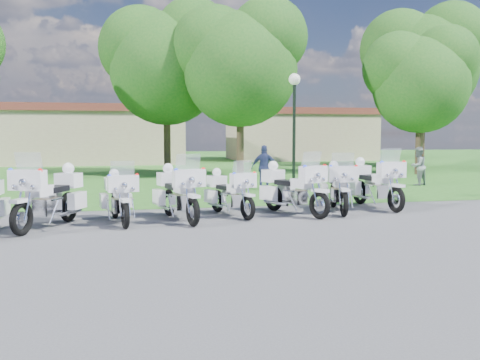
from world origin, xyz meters
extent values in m
plane|color=#4E4E53|center=(0.00, 0.00, 0.00)|extent=(100.00, 100.00, 0.00)
cube|color=#2E6720|center=(0.00, 27.00, 0.00)|extent=(100.00, 48.00, 0.01)
cube|color=white|center=(-5.58, 0.57, 0.50)|extent=(0.20, 0.53, 0.36)
torus|color=black|center=(-5.04, -0.36, 0.36)|extent=(0.43, 0.73, 0.73)
torus|color=black|center=(-4.27, 1.34, 0.36)|extent=(0.43, 0.73, 0.73)
cube|color=white|center=(-5.04, -0.38, 0.74)|extent=(0.38, 0.52, 0.08)
cube|color=white|center=(-4.93, -0.13, 1.15)|extent=(0.83, 0.57, 0.44)
cube|color=silver|center=(-4.90, -0.07, 1.53)|extent=(0.61, 0.37, 0.41)
sphere|color=red|center=(-4.64, -0.33, 1.36)|extent=(0.10, 0.10, 0.10)
sphere|color=#1426E5|center=(-5.28, -0.05, 1.36)|extent=(0.10, 0.10, 0.10)
cube|color=silver|center=(-4.64, 0.51, 0.49)|extent=(0.59, 0.71, 0.37)
cube|color=white|center=(-4.75, 0.27, 0.88)|extent=(0.55, 0.66, 0.24)
cube|color=black|center=(-4.51, 0.81, 0.85)|extent=(0.62, 0.77, 0.13)
cube|color=white|center=(-4.04, 1.05, 0.55)|extent=(0.41, 0.60, 0.39)
cube|color=white|center=(-4.63, 1.32, 0.55)|extent=(0.41, 0.60, 0.39)
cube|color=white|center=(-4.25, 1.36, 1.01)|extent=(0.66, 0.62, 0.35)
sphere|color=white|center=(-4.25, 1.36, 1.29)|extent=(0.28, 0.28, 0.28)
torus|color=black|center=(-2.92, 0.03, 0.32)|extent=(0.23, 0.65, 0.64)
torus|color=black|center=(-3.18, 1.63, 0.32)|extent=(0.23, 0.65, 0.64)
cube|color=white|center=(-2.91, 0.01, 0.65)|extent=(0.24, 0.44, 0.07)
cube|color=white|center=(-2.95, 0.24, 1.00)|extent=(0.72, 0.34, 0.38)
cube|color=silver|center=(-2.96, 0.30, 1.34)|extent=(0.55, 0.20, 0.36)
sphere|color=red|center=(-2.64, 0.24, 1.18)|extent=(0.09, 0.09, 0.09)
sphere|color=#1426E5|center=(-3.25, 0.14, 1.18)|extent=(0.09, 0.09, 0.09)
cube|color=silver|center=(-3.05, 0.85, 0.43)|extent=(0.41, 0.58, 0.32)
cube|color=white|center=(-3.02, 0.62, 0.76)|extent=(0.38, 0.54, 0.21)
cube|color=black|center=(-3.10, 1.13, 0.75)|extent=(0.42, 0.64, 0.11)
cube|color=white|center=(-2.87, 1.53, 0.48)|extent=(0.25, 0.52, 0.34)
cube|color=white|center=(-3.44, 1.44, 0.48)|extent=(0.25, 0.52, 0.34)
cube|color=white|center=(-3.19, 1.66, 0.88)|extent=(0.51, 0.45, 0.31)
sphere|color=white|center=(-3.19, 1.66, 1.13)|extent=(0.25, 0.25, 0.25)
torus|color=black|center=(-1.40, 0.03, 0.34)|extent=(0.30, 0.71, 0.70)
torus|color=black|center=(-1.82, 1.76, 0.34)|extent=(0.30, 0.71, 0.70)
cube|color=white|center=(-1.39, 0.01, 0.71)|extent=(0.29, 0.49, 0.07)
cube|color=white|center=(-1.45, 0.26, 1.10)|extent=(0.79, 0.42, 0.42)
cube|color=silver|center=(-1.47, 0.33, 1.46)|extent=(0.60, 0.26, 0.39)
sphere|color=red|center=(-1.11, 0.28, 1.30)|extent=(0.09, 0.09, 0.09)
sphere|color=#1426E5|center=(-1.76, 0.12, 1.30)|extent=(0.09, 0.09, 0.09)
cube|color=silver|center=(-1.61, 0.91, 0.47)|extent=(0.48, 0.65, 0.36)
cube|color=white|center=(-1.55, 0.67, 0.84)|extent=(0.45, 0.61, 0.23)
cube|color=black|center=(-1.68, 1.22, 0.82)|extent=(0.50, 0.71, 0.13)
cube|color=white|center=(-1.47, 1.68, 0.52)|extent=(0.31, 0.57, 0.38)
cube|color=white|center=(-2.08, 1.53, 0.52)|extent=(0.31, 0.57, 0.38)
cube|color=white|center=(-1.82, 1.79, 0.96)|extent=(0.59, 0.52, 0.33)
sphere|color=white|center=(-1.82, 1.79, 1.23)|extent=(0.27, 0.27, 0.27)
torus|color=black|center=(0.04, 0.67, 0.30)|extent=(0.32, 0.62, 0.62)
torus|color=black|center=(-0.47, 2.15, 0.30)|extent=(0.32, 0.62, 0.62)
cube|color=white|center=(0.05, 0.65, 0.63)|extent=(0.29, 0.44, 0.06)
cube|color=white|center=(-0.03, 0.87, 0.97)|extent=(0.70, 0.43, 0.37)
cube|color=silver|center=(-0.05, 0.92, 1.29)|extent=(0.52, 0.27, 0.35)
sphere|color=red|center=(0.27, 0.91, 1.14)|extent=(0.08, 0.08, 0.08)
sphere|color=#1426E5|center=(-0.29, 0.72, 1.14)|extent=(0.08, 0.08, 0.08)
cube|color=silver|center=(-0.22, 1.43, 0.41)|extent=(0.47, 0.59, 0.31)
cube|color=white|center=(-0.15, 1.22, 0.74)|extent=(0.44, 0.55, 0.20)
cube|color=black|center=(-0.31, 1.69, 0.72)|extent=(0.48, 0.64, 0.11)
cube|color=white|center=(-0.17, 2.11, 0.46)|extent=(0.31, 0.51, 0.33)
cube|color=white|center=(-0.69, 1.93, 0.46)|extent=(0.31, 0.51, 0.33)
cube|color=white|center=(-0.48, 2.17, 0.85)|extent=(0.54, 0.49, 0.29)
sphere|color=white|center=(-0.48, 2.17, 1.09)|extent=(0.24, 0.24, 0.24)
torus|color=black|center=(1.83, 0.43, 0.35)|extent=(0.41, 0.70, 0.71)
torus|color=black|center=(1.09, 2.07, 0.35)|extent=(0.41, 0.70, 0.71)
cube|color=white|center=(1.83, 0.41, 0.72)|extent=(0.36, 0.50, 0.07)
cube|color=white|center=(1.73, 0.65, 1.11)|extent=(0.80, 0.54, 0.42)
cube|color=silver|center=(1.70, 0.71, 1.48)|extent=(0.59, 0.36, 0.40)
sphere|color=red|center=(2.06, 0.73, 1.31)|extent=(0.10, 0.10, 0.10)
sphere|color=#1426E5|center=(1.44, 0.46, 1.31)|extent=(0.10, 0.10, 0.10)
cube|color=silver|center=(1.45, 1.27, 0.48)|extent=(0.57, 0.69, 0.36)
cube|color=white|center=(1.55, 1.04, 0.85)|extent=(0.53, 0.64, 0.23)
cube|color=black|center=(1.32, 1.56, 0.83)|extent=(0.60, 0.75, 0.13)
cube|color=white|center=(1.45, 2.06, 0.53)|extent=(0.40, 0.58, 0.38)
cube|color=white|center=(0.87, 1.80, 0.53)|extent=(0.40, 0.58, 0.38)
cube|color=white|center=(1.08, 2.10, 0.97)|extent=(0.64, 0.59, 0.34)
sphere|color=white|center=(1.08, 2.10, 1.25)|extent=(0.28, 0.28, 0.28)
torus|color=black|center=(2.58, 0.66, 0.34)|extent=(0.28, 0.70, 0.69)
torus|color=black|center=(2.97, 2.38, 0.34)|extent=(0.28, 0.70, 0.69)
cube|color=white|center=(2.57, 0.64, 0.70)|extent=(0.28, 0.48, 0.07)
cube|color=white|center=(2.63, 0.90, 1.08)|extent=(0.78, 0.41, 0.41)
cube|color=silver|center=(2.65, 0.96, 1.44)|extent=(0.59, 0.25, 0.39)
sphere|color=red|center=(2.94, 0.76, 1.28)|extent=(0.09, 0.09, 0.09)
sphere|color=#1426E5|center=(2.30, 0.91, 1.28)|extent=(0.09, 0.09, 0.09)
cube|color=silver|center=(2.78, 1.54, 0.46)|extent=(0.47, 0.64, 0.35)
cube|color=white|center=(2.72, 1.30, 0.83)|extent=(0.44, 0.60, 0.23)
cube|color=black|center=(2.85, 1.84, 0.80)|extent=(0.48, 0.70, 0.12)
cube|color=white|center=(3.23, 2.16, 0.52)|extent=(0.30, 0.56, 0.37)
cube|color=white|center=(2.63, 2.29, 0.52)|extent=(0.30, 0.56, 0.37)
cube|color=white|center=(2.97, 2.41, 0.95)|extent=(0.57, 0.51, 0.33)
sphere|color=white|center=(2.97, 2.41, 1.22)|extent=(0.27, 0.27, 0.27)
torus|color=black|center=(4.24, 1.05, 0.36)|extent=(0.22, 0.74, 0.73)
torus|color=black|center=(4.03, 2.89, 0.36)|extent=(0.22, 0.74, 0.73)
cube|color=white|center=(4.24, 1.03, 0.74)|extent=(0.25, 0.50, 0.08)
cube|color=white|center=(4.21, 1.30, 1.14)|extent=(0.81, 0.35, 0.44)
cube|color=silver|center=(4.20, 1.36, 1.52)|extent=(0.62, 0.20, 0.41)
sphere|color=red|center=(4.57, 1.27, 1.35)|extent=(0.10, 0.10, 0.10)
sphere|color=#1426E5|center=(3.87, 1.20, 1.35)|extent=(0.10, 0.10, 0.10)
cube|color=silver|center=(4.13, 1.99, 0.49)|extent=(0.44, 0.65, 0.37)
cube|color=white|center=(4.16, 1.73, 0.87)|extent=(0.41, 0.60, 0.24)
cube|color=black|center=(4.10, 2.32, 0.85)|extent=(0.44, 0.71, 0.13)
cube|color=white|center=(4.37, 2.77, 0.54)|extent=(0.26, 0.58, 0.39)
cube|color=white|center=(3.72, 2.69, 0.54)|extent=(0.26, 0.58, 0.39)
cube|color=white|center=(4.03, 2.92, 1.00)|extent=(0.57, 0.49, 0.35)
sphere|color=white|center=(4.03, 2.92, 1.29)|extent=(0.28, 0.28, 0.28)
cylinder|color=black|center=(3.30, 7.22, 2.00)|extent=(0.12, 0.12, 4.00)
sphere|color=white|center=(3.30, 7.22, 4.15)|extent=(0.44, 0.44, 0.44)
cylinder|color=#38281C|center=(-0.79, 16.38, 2.01)|extent=(0.36, 0.36, 4.02)
sphere|color=#18571A|center=(-0.79, 16.38, 5.49)|extent=(5.85, 5.85, 5.85)
sphere|color=#18571A|center=(-2.07, 16.84, 6.59)|extent=(4.39, 4.39, 4.39)
sphere|color=#18571A|center=(0.59, 16.01, 7.14)|extent=(4.02, 4.02, 4.02)
cylinder|color=#38281C|center=(2.60, 13.74, 1.92)|extent=(0.36, 0.36, 3.84)
sphere|color=#18571A|center=(2.60, 13.74, 5.23)|extent=(5.58, 5.58, 5.58)
sphere|color=#18571A|center=(1.38, 14.18, 6.28)|extent=(4.19, 4.19, 4.19)
sphere|color=#18571A|center=(3.91, 13.39, 6.80)|extent=(3.84, 3.84, 3.84)
cylinder|color=#38281C|center=(11.99, 13.20, 1.69)|extent=(0.36, 0.36, 3.38)
sphere|color=#18571A|center=(11.99, 13.20, 4.60)|extent=(4.91, 4.91, 4.91)
sphere|color=#18571A|center=(10.92, 13.59, 5.52)|extent=(3.68, 3.68, 3.68)
sphere|color=#18571A|center=(13.15, 12.90, 5.98)|extent=(3.38, 3.38, 3.38)
cylinder|color=#38281C|center=(15.88, 19.49, 2.31)|extent=(0.36, 0.36, 4.62)
sphere|color=#18571A|center=(15.88, 19.49, 6.30)|extent=(6.72, 6.72, 6.72)
sphere|color=#18571A|center=(14.41, 20.02, 7.56)|extent=(5.04, 5.04, 5.04)
sphere|color=#18571A|center=(17.46, 19.07, 8.18)|extent=(4.62, 4.62, 4.62)
cube|color=tan|center=(-6.00, 28.00, 1.80)|extent=(14.00, 8.00, 3.60)
cube|color=brown|center=(-6.00, 28.00, 3.85)|extent=(14.56, 8.32, 0.50)
cube|color=tan|center=(11.00, 30.00, 1.80)|extent=(11.00, 7.00, 3.60)
cube|color=brown|center=(11.00, 30.00, 3.85)|extent=(11.44, 7.28, 0.50)
imported|color=gray|center=(8.78, 7.74, 0.79)|extent=(0.93, 0.84, 1.58)
imported|color=navy|center=(2.22, 7.45, 0.84)|extent=(1.06, 0.64, 1.69)
camera|label=1|loc=(-2.84, -12.09, 2.14)|focal=40.00mm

